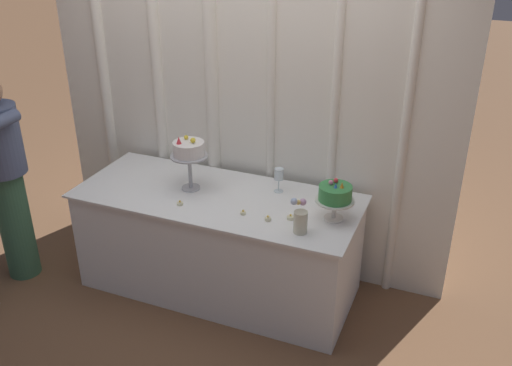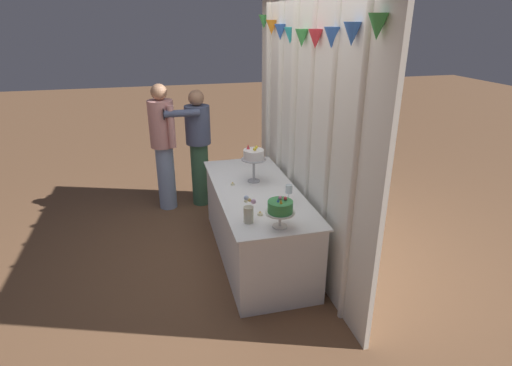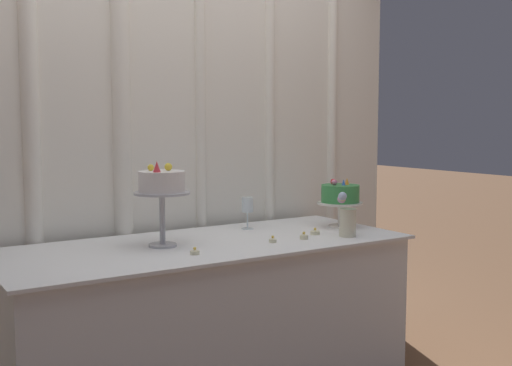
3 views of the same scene
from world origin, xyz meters
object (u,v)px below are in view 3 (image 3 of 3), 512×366
(wine_glass, at_px, (247,206))
(tealight_near_right, at_px, (304,237))
(cake_table, at_px, (207,320))
(flower_vase, at_px, (347,219))
(cake_display_nearright, at_px, (340,196))
(tealight_near_left, at_px, (273,240))
(cake_display_nearleft, at_px, (162,186))
(tealight_far_right, at_px, (315,232))
(tealight_far_left, at_px, (195,252))

(wine_glass, bearing_deg, tealight_near_right, -79.20)
(cake_table, bearing_deg, flower_vase, -19.39)
(cake_display_nearright, relative_size, tealight_near_left, 7.38)
(cake_display_nearleft, xyz_separation_m, tealight_far_right, (0.78, -0.14, -0.27))
(wine_glass, bearing_deg, tealight_near_left, -104.18)
(cake_display_nearright, height_order, flower_vase, cake_display_nearright)
(cake_display_nearright, bearing_deg, cake_table, 179.46)
(cake_table, distance_m, cake_display_nearleft, 0.69)
(wine_glass, distance_m, tealight_near_right, 0.42)
(cake_display_nearleft, distance_m, cake_display_nearright, 1.03)
(cake_table, height_order, tealight_near_right, tealight_near_right)
(flower_vase, height_order, tealight_near_left, flower_vase)
(cake_display_nearright, bearing_deg, wine_glass, 153.37)
(cake_display_nearright, bearing_deg, tealight_near_right, -155.04)
(wine_glass, bearing_deg, tealight_far_right, -58.48)
(cake_display_nearleft, relative_size, wine_glass, 2.32)
(flower_vase, bearing_deg, tealight_far_left, 178.29)
(cake_table, height_order, flower_vase, flower_vase)
(flower_vase, bearing_deg, cake_table, 160.61)
(tealight_far_left, relative_size, tealight_near_right, 1.05)
(flower_vase, bearing_deg, cake_display_nearright, 56.99)
(cake_table, xyz_separation_m, wine_glass, (0.36, 0.22, 0.50))
(flower_vase, xyz_separation_m, tealight_far_left, (-0.83, 0.02, -0.08))
(cake_display_nearright, distance_m, flower_vase, 0.28)
(wine_glass, height_order, tealight_far_left, wine_glass)
(cake_table, xyz_separation_m, flower_vase, (0.66, -0.23, 0.46))
(cake_table, relative_size, cake_display_nearleft, 4.91)
(cake_display_nearleft, relative_size, tealight_near_right, 10.08)
(cake_display_nearleft, height_order, tealight_near_left, cake_display_nearleft)
(cake_display_nearright, xyz_separation_m, tealight_near_right, (-0.37, -0.17, -0.16))
(flower_vase, xyz_separation_m, tealight_near_left, (-0.40, 0.07, -0.08))
(cake_display_nearleft, distance_m, tealight_far_right, 0.83)
(wine_glass, relative_size, tealight_near_right, 4.35)
(tealight_near_right, bearing_deg, tealight_far_right, 29.87)
(cake_display_nearright, relative_size, tealight_far_left, 6.46)
(tealight_far_left, bearing_deg, cake_display_nearright, 11.62)
(cake_table, bearing_deg, wine_glass, 30.96)
(tealight_near_left, relative_size, tealight_far_right, 0.75)
(cake_display_nearleft, height_order, flower_vase, cake_display_nearleft)
(flower_vase, relative_size, tealight_near_right, 5.77)
(cake_table, xyz_separation_m, tealight_near_right, (0.44, -0.18, 0.39))
(tealight_near_right, bearing_deg, cake_display_nearleft, 162.41)
(cake_display_nearleft, bearing_deg, cake_display_nearright, -1.85)
(tealight_far_right, bearing_deg, flower_vase, -50.79)
(cake_display_nearleft, bearing_deg, tealight_far_left, -79.11)
(cake_display_nearright, distance_m, wine_glass, 0.50)
(cake_display_nearright, bearing_deg, tealight_near_left, -163.66)
(cake_display_nearright, relative_size, flower_vase, 1.18)
(cake_table, relative_size, flower_vase, 8.58)
(cake_display_nearright, bearing_deg, cake_display_nearleft, 178.15)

